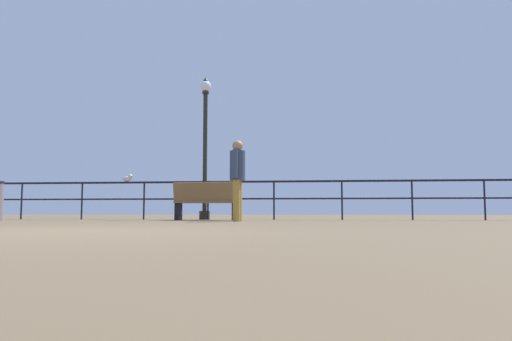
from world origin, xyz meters
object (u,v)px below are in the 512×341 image
object	(u,v)px
bench_near_left	(205,200)
lamppost_center	(205,142)
seagull_on_rail	(128,178)
person_by_bench	(237,175)

from	to	relation	value
bench_near_left	lamppost_center	size ratio (longest dim) A/B	0.41
bench_near_left	seagull_on_rail	size ratio (longest dim) A/B	4.07
person_by_bench	seagull_on_rail	size ratio (longest dim) A/B	4.49
seagull_on_rail	lamppost_center	bearing A→B (deg)	6.89
bench_near_left	lamppost_center	xyz separation A→B (m)	(-0.24, 1.02, 1.54)
bench_near_left	seagull_on_rail	distance (m)	2.43
lamppost_center	seagull_on_rail	size ratio (longest dim) A/B	9.97
bench_near_left	seagull_on_rail	xyz separation A→B (m)	(-2.23, 0.78, 0.58)
bench_near_left	person_by_bench	world-z (taller)	person_by_bench
lamppost_center	person_by_bench	bearing A→B (deg)	-62.57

